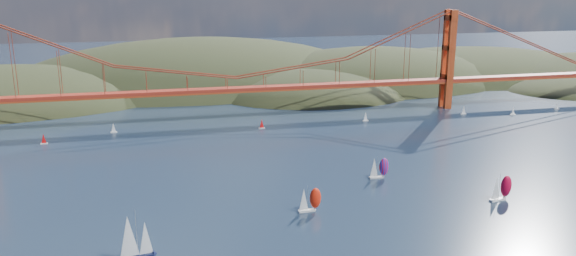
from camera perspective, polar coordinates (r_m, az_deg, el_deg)
The scene contains 13 objects.
headlands at distance 401.05m, azimuth -0.85°, elevation 2.82°, with size 725.00×225.00×96.00m.
bridge at distance 289.84m, azimuth -5.69°, elevation 7.11°, with size 552.00×12.00×55.00m.
sloop_navy at distance 152.69m, azimuth -15.41°, elevation -10.72°, with size 9.22×5.79×13.77m.
racer_0 at distance 177.20m, azimuth 2.18°, elevation -7.24°, with size 7.52×3.16×8.57m.
racer_1 at distance 198.35m, azimuth 20.81°, elevation -5.67°, with size 8.35×4.17×9.39m.
racer_rwb at distance 208.61m, azimuth 9.21°, elevation -3.99°, with size 7.40×2.96×8.56m.
distant_boat_2 at distance 271.39m, azimuth -23.58°, elevation -1.02°, with size 3.00×2.00×4.70m.
distant_boat_3 at distance 280.00m, azimuth -17.32°, elevation 0.01°, with size 3.00×2.00×4.70m.
distant_boat_4 at distance 319.17m, azimuth 17.42°, elevation 1.76°, with size 3.00×2.00×4.70m.
distant_boat_5 at distance 326.23m, azimuth 21.90°, elevation 1.64°, with size 3.00×2.00×4.70m.
distant_boat_6 at distance 351.18m, azimuth 25.65°, elevation 2.12°, with size 3.00×2.00×4.70m.
distant_boat_8 at distance 292.30m, azimuth 7.88°, elevation 1.16°, with size 3.00×2.00×4.70m.
distant_boat_9 at distance 275.10m, azimuth -2.68°, elevation 0.42°, with size 3.00×2.00×4.70m.
Camera 1 is at (-40.58, -104.69, 70.34)m, focal length 35.00 mm.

